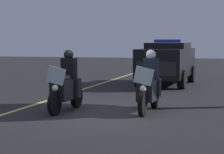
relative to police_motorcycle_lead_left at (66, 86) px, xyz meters
name	(u,v)px	position (x,y,z in m)	size (l,w,h in m)	color
ground_plane	(102,112)	(-0.04, 1.04, -0.70)	(80.00, 80.00, 0.00)	black
lane_stripe_center	(22,108)	(-0.04, -1.40, -0.70)	(48.00, 0.12, 0.01)	#E0D14C
police_motorcycle_lead_left	(66,86)	(0.00, 0.00, 0.00)	(2.14, 0.58, 1.72)	black
police_motorcycle_lead_right	(149,87)	(-0.52, 2.26, 0.00)	(2.14, 0.58, 1.72)	black
police_suv	(167,61)	(-8.07, 1.64, 0.37)	(4.97, 2.22, 2.05)	black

